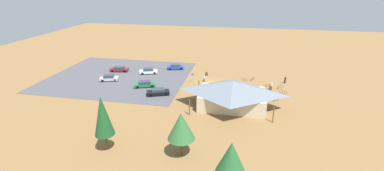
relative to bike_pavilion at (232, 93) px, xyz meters
name	(u,v)px	position (x,y,z in m)	size (l,w,h in m)	color
ground	(208,82)	(6.22, -11.99, -2.87)	(160.00, 160.00, 0.00)	olive
parking_lot_asphalt	(120,76)	(28.60, -12.03, -2.85)	(33.71, 29.04, 0.05)	#4C4C51
bike_pavilion	(232,93)	(0.00, 0.00, 0.00)	(14.74, 10.33, 5.15)	beige
trash_bin	(207,74)	(7.20, -16.73, -2.42)	(0.60, 0.60, 0.90)	brown
lot_sign	(193,76)	(9.79, -11.59, -1.46)	(0.56, 0.08, 2.20)	#99999E
pine_far_west	(231,158)	(-0.95, 21.93, 1.47)	(3.40, 3.40, 6.28)	brown
pine_center	(103,116)	(16.64, 17.46, 2.52)	(2.73, 2.73, 8.31)	brown
pine_mideast	(181,126)	(5.94, 16.61, 1.62)	(3.72, 3.72, 6.43)	brown
bicycle_red_yard_center	(266,92)	(-6.84, -7.81, -2.53)	(0.73, 1.64, 0.78)	black
bicycle_black_by_bin	(268,86)	(-7.57, -11.58, -2.52)	(1.63, 0.48, 0.81)	black
bicycle_blue_front_row	(252,79)	(-4.16, -15.28, -2.53)	(1.00, 1.37, 0.80)	black
bicycle_silver_yard_right	(244,80)	(-2.24, -14.51, -2.50)	(1.36, 1.09, 0.84)	black
bicycle_green_near_porch	(276,99)	(-8.57, -4.24, -2.52)	(1.30, 1.04, 0.77)	black
bicycle_orange_lone_east	(280,87)	(-10.03, -11.15, -2.51)	(1.31, 1.23, 0.84)	black
bicycle_white_near_sign	(283,92)	(-10.46, -8.31, -2.49)	(1.49, 1.03, 0.90)	black
car_green_second_row	(145,84)	(19.77, -6.29, -2.14)	(5.02, 3.34, 1.37)	#1E6B3D
car_white_mid_lot	(149,71)	(22.05, -15.21, -2.13)	(4.83, 3.13, 1.40)	white
car_maroon_front_row	(119,69)	(30.20, -15.41, -2.16)	(4.84, 2.46, 1.32)	maroon
car_silver_back_corner	(109,78)	(29.55, -8.47, -2.13)	(4.59, 2.99, 1.42)	#BCBCC1
car_black_far_end	(158,92)	(15.45, -2.52, -2.13)	(5.05, 3.45, 1.39)	black
car_blue_by_curb	(175,67)	(16.18, -20.14, -2.15)	(4.64, 2.98, 1.35)	#1E42B2
visitor_by_pavilion	(271,86)	(-8.08, -10.04, -1.92)	(0.36, 0.39, 1.81)	#2D3347
visitor_at_bikes	(285,80)	(-11.58, -14.79, -1.95)	(0.39, 0.40, 1.76)	#2D3347
visitor_crossing_yard	(204,78)	(7.16, -12.22, -2.00)	(0.36, 0.37, 1.68)	#2D3347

